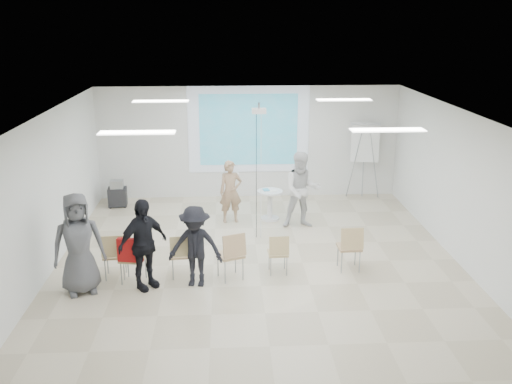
{
  "coord_description": "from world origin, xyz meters",
  "views": [
    {
      "loc": [
        -0.6,
        -10.43,
        4.71
      ],
      "look_at": [
        0.0,
        0.8,
        1.25
      ],
      "focal_mm": 40.0,
      "sensor_mm": 36.0,
      "label": 1
    }
  ],
  "objects_px": {
    "pedestal_table": "(270,203)",
    "chair_right_inner": "(278,251)",
    "chair_center": "(232,252)",
    "flipchart_easel": "(365,143)",
    "audience_outer": "(78,238)",
    "av_cart": "(117,194)",
    "player_right": "(302,186)",
    "audience_left": "(143,238)",
    "chair_left_inner": "(181,252)",
    "chair_right_far": "(350,245)",
    "audience_mid": "(195,241)",
    "chair_far_left": "(114,252)",
    "player_left": "(231,188)",
    "laptop": "(181,253)",
    "chair_left_mid": "(131,256)"
  },
  "relations": [
    {
      "from": "chair_right_far",
      "to": "player_right",
      "type": "bearing_deg",
      "value": 102.61
    },
    {
      "from": "chair_left_mid",
      "to": "chair_center",
      "type": "bearing_deg",
      "value": 12.6
    },
    {
      "from": "pedestal_table",
      "to": "av_cart",
      "type": "distance_m",
      "value": 4.05
    },
    {
      "from": "laptop",
      "to": "audience_mid",
      "type": "height_order",
      "value": "audience_mid"
    },
    {
      "from": "player_right",
      "to": "audience_left",
      "type": "xyz_separation_m",
      "value": [
        -3.24,
        -2.99,
        -0.03
      ]
    },
    {
      "from": "chair_far_left",
      "to": "chair_right_inner",
      "type": "bearing_deg",
      "value": -3.56
    },
    {
      "from": "chair_far_left",
      "to": "audience_left",
      "type": "xyz_separation_m",
      "value": [
        0.6,
        -0.4,
        0.43
      ]
    },
    {
      "from": "laptop",
      "to": "audience_left",
      "type": "bearing_deg",
      "value": 31.93
    },
    {
      "from": "chair_left_inner",
      "to": "laptop",
      "type": "distance_m",
      "value": 0.11
    },
    {
      "from": "chair_center",
      "to": "audience_outer",
      "type": "bearing_deg",
      "value": 164.98
    },
    {
      "from": "chair_left_inner",
      "to": "av_cart",
      "type": "height_order",
      "value": "chair_left_inner"
    },
    {
      "from": "player_left",
      "to": "audience_left",
      "type": "height_order",
      "value": "audience_left"
    },
    {
      "from": "chair_left_inner",
      "to": "flipchart_easel",
      "type": "xyz_separation_m",
      "value": [
        4.56,
        4.77,
        0.99
      ]
    },
    {
      "from": "chair_right_far",
      "to": "flipchart_easel",
      "type": "bearing_deg",
      "value": 72.72
    },
    {
      "from": "av_cart",
      "to": "chair_left_mid",
      "type": "bearing_deg",
      "value": -81.68
    },
    {
      "from": "player_left",
      "to": "chair_far_left",
      "type": "height_order",
      "value": "player_left"
    },
    {
      "from": "player_left",
      "to": "flipchart_easel",
      "type": "relative_size",
      "value": 0.83
    },
    {
      "from": "audience_left",
      "to": "chair_left_inner",
      "type": "bearing_deg",
      "value": -9.92
    },
    {
      "from": "chair_right_far",
      "to": "av_cart",
      "type": "bearing_deg",
      "value": 139.53
    },
    {
      "from": "flipchart_easel",
      "to": "audience_outer",
      "type": "bearing_deg",
      "value": -129.68
    },
    {
      "from": "pedestal_table",
      "to": "chair_right_inner",
      "type": "xyz_separation_m",
      "value": [
        -0.08,
        -3.08,
        0.06
      ]
    },
    {
      "from": "audience_mid",
      "to": "audience_outer",
      "type": "bearing_deg",
      "value": -166.33
    },
    {
      "from": "chair_right_far",
      "to": "av_cart",
      "type": "relative_size",
      "value": 1.32
    },
    {
      "from": "chair_left_inner",
      "to": "audience_outer",
      "type": "xyz_separation_m",
      "value": [
        -1.73,
        -0.49,
        0.52
      ]
    },
    {
      "from": "audience_left",
      "to": "laptop",
      "type": "bearing_deg",
      "value": -3.77
    },
    {
      "from": "chair_center",
      "to": "flipchart_easel",
      "type": "xyz_separation_m",
      "value": [
        3.61,
        4.93,
        0.95
      ]
    },
    {
      "from": "chair_center",
      "to": "chair_right_far",
      "type": "relative_size",
      "value": 1.02
    },
    {
      "from": "player_right",
      "to": "audience_mid",
      "type": "height_order",
      "value": "player_right"
    },
    {
      "from": "audience_outer",
      "to": "chair_right_far",
      "type": "bearing_deg",
      "value": -13.44
    },
    {
      "from": "player_left",
      "to": "chair_left_inner",
      "type": "bearing_deg",
      "value": -117.84
    },
    {
      "from": "audience_mid",
      "to": "chair_right_far",
      "type": "bearing_deg",
      "value": 17.68
    },
    {
      "from": "chair_left_inner",
      "to": "chair_right_far",
      "type": "relative_size",
      "value": 0.94
    },
    {
      "from": "chair_center",
      "to": "audience_mid",
      "type": "bearing_deg",
      "value": 172.27
    },
    {
      "from": "laptop",
      "to": "player_left",
      "type": "bearing_deg",
      "value": -113.9
    },
    {
      "from": "chair_right_inner",
      "to": "audience_outer",
      "type": "xyz_separation_m",
      "value": [
        -3.57,
        -0.53,
        0.55
      ]
    },
    {
      "from": "laptop",
      "to": "av_cart",
      "type": "distance_m",
      "value": 4.67
    },
    {
      "from": "chair_center",
      "to": "flipchart_easel",
      "type": "bearing_deg",
      "value": 31.86
    },
    {
      "from": "chair_far_left",
      "to": "chair_left_inner",
      "type": "distance_m",
      "value": 1.24
    },
    {
      "from": "chair_right_inner",
      "to": "audience_outer",
      "type": "distance_m",
      "value": 3.65
    },
    {
      "from": "pedestal_table",
      "to": "chair_left_mid",
      "type": "relative_size",
      "value": 0.82
    },
    {
      "from": "chair_far_left",
      "to": "audience_mid",
      "type": "distance_m",
      "value": 1.6
    },
    {
      "from": "chair_right_inner",
      "to": "audience_left",
      "type": "distance_m",
      "value": 2.55
    },
    {
      "from": "flipchart_easel",
      "to": "chair_right_inner",
      "type": "bearing_deg",
      "value": -109.54
    },
    {
      "from": "player_left",
      "to": "chair_left_inner",
      "type": "xyz_separation_m",
      "value": [
        -0.96,
        -3.03,
        -0.34
      ]
    },
    {
      "from": "chair_right_inner",
      "to": "av_cart",
      "type": "bearing_deg",
      "value": 129.67
    },
    {
      "from": "pedestal_table",
      "to": "av_cart",
      "type": "xyz_separation_m",
      "value": [
        -3.86,
        1.21,
        -0.09
      ]
    },
    {
      "from": "chair_right_inner",
      "to": "pedestal_table",
      "type": "bearing_deg",
      "value": 86.88
    },
    {
      "from": "chair_left_mid",
      "to": "chair_left_inner",
      "type": "bearing_deg",
      "value": 24.23
    },
    {
      "from": "audience_mid",
      "to": "flipchart_easel",
      "type": "height_order",
      "value": "flipchart_easel"
    },
    {
      "from": "chair_far_left",
      "to": "chair_right_inner",
      "type": "distance_m",
      "value": 3.07
    }
  ]
}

